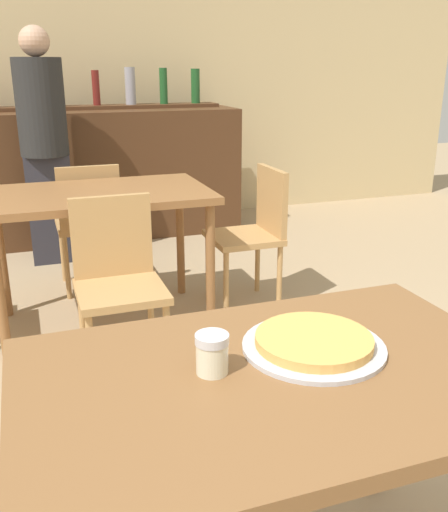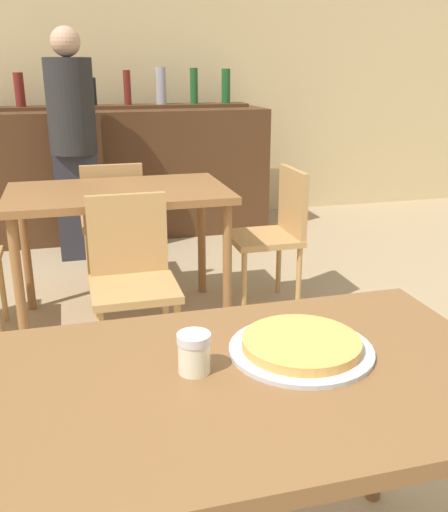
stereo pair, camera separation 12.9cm
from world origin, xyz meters
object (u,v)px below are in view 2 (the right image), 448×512
at_px(chair_far_side_front, 132,271).
at_px(chair_far_side_back, 113,216).
at_px(person_standing, 73,139).
at_px(pizza_tray, 301,346).
at_px(cheese_shaker, 194,353).
at_px(chair_far_side_right, 275,228).

height_order(chair_far_side_front, chair_far_side_back, same).
height_order(chair_far_side_back, person_standing, person_standing).
xyz_separation_m(chair_far_side_front, pizza_tray, (0.27, -1.40, 0.27)).
relative_size(cheese_shaker, person_standing, 0.06).
height_order(chair_far_side_back, cheese_shaker, same).
bearing_deg(chair_far_side_right, chair_far_side_back, -120.49).
bearing_deg(chair_far_side_back, pizza_tray, 96.22).
distance_m(chair_far_side_back, person_standing, 0.85).
bearing_deg(pizza_tray, chair_far_side_back, 96.22).
distance_m(pizza_tray, person_standing, 3.24).
distance_m(chair_far_side_right, pizza_tray, 2.07).
height_order(cheese_shaker, person_standing, person_standing).
xyz_separation_m(pizza_tray, cheese_shaker, (-0.27, -0.02, 0.03)).
bearing_deg(cheese_shaker, chair_far_side_back, 89.93).
distance_m(chair_far_side_front, person_standing, 1.86).
distance_m(chair_far_side_back, pizza_tray, 2.52).
bearing_deg(chair_far_side_front, chair_far_side_right, 30.49).
relative_size(chair_far_side_right, cheese_shaker, 8.83).
relative_size(chair_far_side_right, person_standing, 0.50).
xyz_separation_m(chair_far_side_right, person_standing, (-1.12, 1.26, 0.42)).
relative_size(chair_far_side_back, pizza_tray, 2.36).
height_order(chair_far_side_front, cheese_shaker, same).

